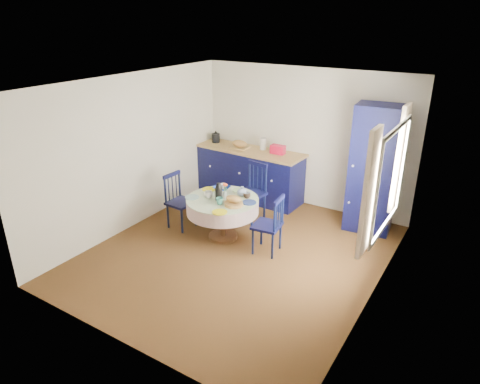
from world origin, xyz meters
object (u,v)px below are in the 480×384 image
(mug_a, at_px, (208,195))
(cobalt_bowl, at_px, (222,188))
(kitchen_counter, at_px, (249,172))
(pantry_cabinet, at_px, (374,170))
(dining_table, at_px, (223,206))
(chair_left, at_px, (179,201))
(mug_b, at_px, (220,201))
(chair_far, at_px, (252,192))
(mug_d, at_px, (223,186))
(chair_right, at_px, (270,225))
(mug_c, at_px, (247,195))

(mug_a, relative_size, cobalt_bowl, 0.51)
(kitchen_counter, relative_size, pantry_cabinet, 1.06)
(mug_a, bearing_deg, cobalt_bowl, 89.40)
(dining_table, distance_m, chair_left, 0.85)
(mug_b, xyz_separation_m, cobalt_bowl, (-0.29, 0.48, -0.02))
(chair_far, xyz_separation_m, mug_a, (-0.24, -0.92, 0.22))
(dining_table, bearing_deg, mug_b, -69.84)
(pantry_cabinet, bearing_deg, dining_table, -145.67)
(mug_a, distance_m, mug_d, 0.43)
(chair_far, bearing_deg, dining_table, -82.90)
(dining_table, distance_m, chair_right, 0.84)
(dining_table, distance_m, mug_a, 0.29)
(mug_d, height_order, cobalt_bowl, mug_d)
(pantry_cabinet, height_order, mug_d, pantry_cabinet)
(kitchen_counter, distance_m, mug_c, 1.67)
(mug_d, bearing_deg, kitchen_counter, 102.75)
(pantry_cabinet, xyz_separation_m, chair_left, (-2.70, -1.59, -0.57))
(mug_a, height_order, mug_b, same)
(kitchen_counter, relative_size, cobalt_bowl, 8.52)
(pantry_cabinet, height_order, dining_table, pantry_cabinet)
(chair_far, xyz_separation_m, cobalt_bowl, (-0.24, -0.55, 0.20))
(mug_a, xyz_separation_m, mug_c, (0.52, 0.30, -0.01))
(pantry_cabinet, height_order, mug_c, pantry_cabinet)
(mug_a, xyz_separation_m, mug_b, (0.29, -0.11, -0.00))
(pantry_cabinet, distance_m, mug_b, 2.51)
(mug_b, bearing_deg, dining_table, 110.16)
(pantry_cabinet, bearing_deg, mug_c, -145.09)
(mug_b, bearing_deg, chair_right, 13.59)
(dining_table, height_order, mug_b, dining_table)
(kitchen_counter, xyz_separation_m, mug_b, (0.59, -1.85, 0.23))
(dining_table, xyz_separation_m, mug_b, (0.07, -0.19, 0.17))
(kitchen_counter, distance_m, mug_a, 1.78)
(mug_a, relative_size, mug_c, 1.16)
(kitchen_counter, xyz_separation_m, chair_right, (1.35, -1.67, -0.04))
(kitchen_counter, relative_size, chair_far, 2.19)
(pantry_cabinet, height_order, mug_b, pantry_cabinet)
(chair_right, relative_size, cobalt_bowl, 3.53)
(pantry_cabinet, relative_size, cobalt_bowl, 8.05)
(pantry_cabinet, xyz_separation_m, mug_a, (-2.07, -1.63, -0.31))
(chair_right, bearing_deg, dining_table, -97.15)
(dining_table, bearing_deg, pantry_cabinet, 39.92)
(chair_left, distance_m, mug_d, 0.78)
(mug_c, bearing_deg, mug_a, -149.82)
(dining_table, bearing_deg, chair_right, -0.51)
(chair_left, height_order, mug_b, chair_left)
(mug_a, bearing_deg, chair_right, 3.88)
(mug_d, bearing_deg, chair_far, 62.90)
(mug_b, bearing_deg, mug_a, 158.80)
(kitchen_counter, relative_size, mug_b, 19.81)
(chair_right, xyz_separation_m, cobalt_bowl, (-1.04, 0.30, 0.25))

